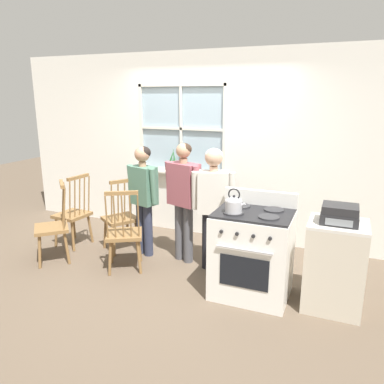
{
  "coord_description": "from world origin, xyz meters",
  "views": [
    {
      "loc": [
        1.89,
        -3.74,
        2.08
      ],
      "look_at": [
        0.29,
        0.11,
        1.0
      ],
      "focal_mm": 35.0,
      "sensor_mm": 36.0,
      "label": 1
    }
  ],
  "objects_px": {
    "person_elderly_left": "(143,191)",
    "side_counter": "(334,266)",
    "person_teen_center": "(184,193)",
    "potted_plant": "(173,164)",
    "chair_near_stove": "(53,227)",
    "stereo": "(340,214)",
    "chair_by_window": "(121,219)",
    "kettle": "(234,204)",
    "chair_near_wall": "(73,214)",
    "stove": "(252,253)",
    "person_adult_right": "(213,198)",
    "chair_center_cluster": "(124,234)"
  },
  "relations": [
    {
      "from": "person_elderly_left",
      "to": "side_counter",
      "type": "distance_m",
      "value": 2.46
    },
    {
      "from": "person_teen_center",
      "to": "potted_plant",
      "type": "xyz_separation_m",
      "value": [
        -0.59,
        0.93,
        0.16
      ]
    },
    {
      "from": "chair_near_stove",
      "to": "stereo",
      "type": "height_order",
      "value": "stereo"
    },
    {
      "from": "chair_by_window",
      "to": "kettle",
      "type": "bearing_deg",
      "value": 104.38
    },
    {
      "from": "chair_by_window",
      "to": "chair_near_stove",
      "type": "height_order",
      "value": "same"
    },
    {
      "from": "chair_near_stove",
      "to": "stereo",
      "type": "bearing_deg",
      "value": 49.14
    },
    {
      "from": "chair_near_wall",
      "to": "stove",
      "type": "distance_m",
      "value": 2.68
    },
    {
      "from": "stove",
      "to": "kettle",
      "type": "bearing_deg",
      "value": -143.43
    },
    {
      "from": "chair_near_stove",
      "to": "side_counter",
      "type": "relative_size",
      "value": 1.14
    },
    {
      "from": "stove",
      "to": "person_adult_right",
      "type": "bearing_deg",
      "value": 143.93
    },
    {
      "from": "person_teen_center",
      "to": "chair_by_window",
      "type": "bearing_deg",
      "value": -159.31
    },
    {
      "from": "person_teen_center",
      "to": "stove",
      "type": "xyz_separation_m",
      "value": [
        1.01,
        -0.5,
        -0.43
      ]
    },
    {
      "from": "person_elderly_left",
      "to": "person_teen_center",
      "type": "distance_m",
      "value": 0.57
    },
    {
      "from": "chair_near_wall",
      "to": "stereo",
      "type": "relative_size",
      "value": 3.03
    },
    {
      "from": "chair_near_stove",
      "to": "person_teen_center",
      "type": "relative_size",
      "value": 0.68
    },
    {
      "from": "person_teen_center",
      "to": "person_adult_right",
      "type": "xyz_separation_m",
      "value": [
        0.42,
        -0.07,
        -0.0
      ]
    },
    {
      "from": "chair_center_cluster",
      "to": "stove",
      "type": "bearing_deg",
      "value": 150.48
    },
    {
      "from": "chair_center_cluster",
      "to": "stove",
      "type": "distance_m",
      "value": 1.57
    },
    {
      "from": "chair_center_cluster",
      "to": "potted_plant",
      "type": "distance_m",
      "value": 1.58
    },
    {
      "from": "chair_near_stove",
      "to": "person_teen_center",
      "type": "bearing_deg",
      "value": 68.96
    },
    {
      "from": "chair_near_wall",
      "to": "stereo",
      "type": "height_order",
      "value": "stereo"
    },
    {
      "from": "chair_center_cluster",
      "to": "person_teen_center",
      "type": "bearing_deg",
      "value": -167.25
    },
    {
      "from": "chair_by_window",
      "to": "stereo",
      "type": "distance_m",
      "value": 2.83
    },
    {
      "from": "chair_center_cluster",
      "to": "person_adult_right",
      "type": "distance_m",
      "value": 1.16
    },
    {
      "from": "stove",
      "to": "chair_by_window",
      "type": "bearing_deg",
      "value": 166.07
    },
    {
      "from": "stove",
      "to": "potted_plant",
      "type": "bearing_deg",
      "value": 138.01
    },
    {
      "from": "person_teen_center",
      "to": "potted_plant",
      "type": "distance_m",
      "value": 1.12
    },
    {
      "from": "potted_plant",
      "to": "stereo",
      "type": "xyz_separation_m",
      "value": [
        2.41,
        -1.4,
        -0.08
      ]
    },
    {
      "from": "person_elderly_left",
      "to": "potted_plant",
      "type": "xyz_separation_m",
      "value": [
        -0.03,
        0.95,
        0.2
      ]
    },
    {
      "from": "chair_center_cluster",
      "to": "chair_near_stove",
      "type": "xyz_separation_m",
      "value": [
        -0.97,
        -0.13,
        0.0
      ]
    },
    {
      "from": "side_counter",
      "to": "stereo",
      "type": "relative_size",
      "value": 2.65
    },
    {
      "from": "chair_near_stove",
      "to": "kettle",
      "type": "xyz_separation_m",
      "value": [
        2.37,
        0.01,
        0.57
      ]
    },
    {
      "from": "stove",
      "to": "chair_center_cluster",
      "type": "bearing_deg",
      "value": -179.62
    },
    {
      "from": "side_counter",
      "to": "chair_center_cluster",
      "type": "bearing_deg",
      "value": -178.38
    },
    {
      "from": "chair_near_stove",
      "to": "side_counter",
      "type": "distance_m",
      "value": 3.36
    },
    {
      "from": "chair_near_stove",
      "to": "side_counter",
      "type": "xyz_separation_m",
      "value": [
        3.35,
        0.2,
        -0.0
      ]
    },
    {
      "from": "stove",
      "to": "potted_plant",
      "type": "xyz_separation_m",
      "value": [
        -1.6,
        1.44,
        0.6
      ]
    },
    {
      "from": "stove",
      "to": "side_counter",
      "type": "relative_size",
      "value": 1.2
    },
    {
      "from": "person_elderly_left",
      "to": "person_adult_right",
      "type": "height_order",
      "value": "person_adult_right"
    },
    {
      "from": "potted_plant",
      "to": "side_counter",
      "type": "height_order",
      "value": "potted_plant"
    },
    {
      "from": "person_elderly_left",
      "to": "stereo",
      "type": "height_order",
      "value": "person_elderly_left"
    },
    {
      "from": "stereo",
      "to": "stove",
      "type": "bearing_deg",
      "value": -177.44
    },
    {
      "from": "person_teen_center",
      "to": "potted_plant",
      "type": "height_order",
      "value": "person_teen_center"
    },
    {
      "from": "chair_by_window",
      "to": "potted_plant",
      "type": "bearing_deg",
      "value": -165.61
    },
    {
      "from": "chair_center_cluster",
      "to": "potted_plant",
      "type": "xyz_separation_m",
      "value": [
        -0.03,
        1.45,
        0.62
      ]
    },
    {
      "from": "chair_center_cluster",
      "to": "chair_near_stove",
      "type": "relative_size",
      "value": 1.0
    },
    {
      "from": "person_adult_right",
      "to": "stove",
      "type": "xyz_separation_m",
      "value": [
        0.59,
        -0.43,
        -0.43
      ]
    },
    {
      "from": "person_elderly_left",
      "to": "person_teen_center",
      "type": "height_order",
      "value": "person_teen_center"
    },
    {
      "from": "chair_near_stove",
      "to": "chair_near_wall",
      "type": "bearing_deg",
      "value": 148.45
    },
    {
      "from": "chair_center_cluster",
      "to": "kettle",
      "type": "bearing_deg",
      "value": 145.14
    }
  ]
}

